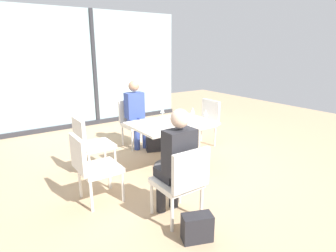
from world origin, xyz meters
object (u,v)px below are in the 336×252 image
handbag_0 (197,228)px  chair_near_window (134,120)px  wine_glass_4 (156,123)px  chair_far_right (205,120)px  wine_glass_2 (176,121)px  handbag_1 (154,144)px  wine_glass_3 (193,110)px  coffee_cup (182,117)px  person_front_left (176,159)px  wine_glass_1 (206,113)px  cell_phone_on_table (185,126)px  dining_table_main (172,134)px  chair_front_left (182,179)px  person_near_window (136,111)px  chair_side_end (92,165)px  wine_glass_0 (162,110)px  chair_far_left (90,142)px

handbag_0 → chair_near_window: bearing=94.7°
wine_glass_4 → handbag_0: bearing=-105.3°
chair_far_right → wine_glass_4: (-1.62, -0.80, 0.37)m
wine_glass_2 → handbag_1: bearing=73.1°
wine_glass_3 → coffee_cup: wine_glass_3 is taller
person_front_left → handbag_0: size_ratio=4.20×
chair_far_right → wine_glass_4: wine_glass_4 is taller
person_front_left → wine_glass_1: 1.56m
wine_glass_3 → cell_phone_on_table: 0.53m
wine_glass_1 → wine_glass_4: 0.97m
wine_glass_3 → dining_table_main: bearing=-176.8°
person_front_left → handbag_1: bearing=64.5°
dining_table_main → chair_near_window: size_ratio=1.43×
coffee_cup → handbag_0: 2.09m
handbag_1 → chair_front_left: bearing=-93.1°
wine_glass_2 → wine_glass_4: same height
chair_near_window → person_near_window: person_near_window is taller
chair_near_window → chair_side_end: bearing=-131.7°
chair_near_window → handbag_0: 3.02m
person_near_window → handbag_0: (-0.84, -2.77, -0.56)m
wine_glass_0 → cell_phone_on_table: 0.63m
coffee_cup → cell_phone_on_table: coffee_cup is taller
wine_glass_2 → wine_glass_1: bearing=12.3°
wine_glass_1 → coffee_cup: bearing=130.9°
chair_front_left → chair_near_window: same height
wine_glass_2 → coffee_cup: 0.63m
dining_table_main → wine_glass_3: (0.44, 0.02, 0.32)m
chair_far_right → chair_far_left: bearing=180.0°
handbag_0 → chair_far_left: bearing=119.1°
chair_front_left → wine_glass_3: bearing=46.9°
wine_glass_0 → handbag_0: 2.24m
wine_glass_4 → cell_phone_on_table: wine_glass_4 is taller
dining_table_main → cell_phone_on_table: 0.36m
chair_far_left → cell_phone_on_table: 1.44m
chair_side_end → chair_far_right: (2.56, 0.83, 0.00)m
wine_glass_4 → coffee_cup: bearing=25.6°
dining_table_main → chair_side_end: chair_side_end is taller
wine_glass_2 → handbag_0: (-0.64, -1.23, -0.72)m
chair_far_left → wine_glass_1: size_ratio=4.70×
chair_side_end → coffee_cup: 1.73m
chair_front_left → wine_glass_1: (1.25, 1.03, 0.37)m
wine_glass_2 → coffee_cup: wine_glass_2 is taller
handbag_0 → chair_side_end: bearing=135.2°
chair_far_left → wine_glass_1: bearing=-24.2°
chair_side_end → wine_glass_1: size_ratio=4.70×
wine_glass_0 → wine_glass_3: size_ratio=1.00×
coffee_cup → handbag_0: coffee_cup is taller
person_front_left → person_near_window: (0.76, 2.31, 0.00)m
chair_near_window → chair_side_end: size_ratio=1.00×
chair_far_left → wine_glass_3: wine_glass_3 is taller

